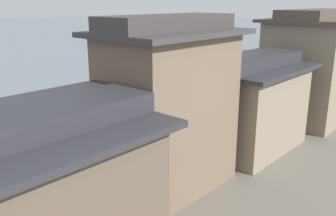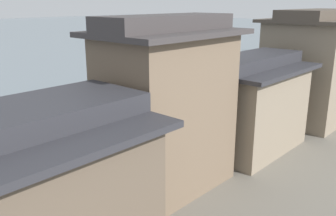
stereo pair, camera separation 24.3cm
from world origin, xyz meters
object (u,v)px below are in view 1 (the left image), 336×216
house_waterfront_nearest (46,191)px  house_waterfront_tall (250,103)px  house_waterfront_second (169,107)px  mooring_post_dock_mid (94,176)px  boat_moored_second (136,94)px  boat_midriver_upstream (309,84)px  stone_bridge (333,40)px  boat_moored_nearest (107,162)px  boat_moored_far (183,113)px  boat_midriver_drifting (190,84)px  house_waterfront_narrow (312,67)px  mooring_post_dock_far (183,140)px

house_waterfront_nearest → house_waterfront_tall: size_ratio=0.91×
house_waterfront_second → mooring_post_dock_mid: size_ratio=9.95×
house_waterfront_nearest → house_waterfront_tall: (-0.49, 14.81, -0.00)m
boat_moored_second → house_waterfront_second: bearing=-38.5°
boat_midriver_upstream → house_waterfront_second: 32.83m
stone_bridge → house_waterfront_tall: bearing=-76.9°
boat_moored_nearest → boat_moored_far: size_ratio=0.92×
boat_midriver_drifting → house_waterfront_tall: bearing=-41.1°
house_waterfront_second → stone_bridge: (-11.13, 56.81, -1.69)m
stone_bridge → house_waterfront_narrow: bearing=-73.6°
boat_moored_nearest → stone_bridge: size_ratio=0.18×
stone_bridge → mooring_post_dock_mid: bearing=-82.2°
boat_moored_nearest → house_waterfront_nearest: size_ratio=0.60×
boat_midriver_upstream → boat_moored_far: bearing=-100.3°
boat_moored_second → boat_midriver_upstream: size_ratio=1.01×
boat_moored_far → house_waterfront_tall: 10.88m
boat_moored_far → mooring_post_dock_far: 9.23m
mooring_post_dock_mid → stone_bridge: size_ratio=0.04×
boat_moored_nearest → boat_moored_far: boat_moored_nearest is taller
boat_midriver_upstream → mooring_post_dock_far: (2.21, -27.23, 0.95)m
boat_moored_nearest → house_waterfront_second: (5.71, -0.36, 4.88)m
boat_midriver_upstream → boat_midriver_drifting: bearing=-137.8°
boat_moored_nearest → stone_bridge: 56.80m
boat_moored_far → boat_midriver_upstream: bearing=79.7°
boat_midriver_upstream → mooring_post_dock_mid: mooring_post_dock_mid is taller
boat_moored_second → boat_moored_far: (8.15, -1.71, -0.08)m
boat_midriver_drifting → stone_bridge: (5.19, 34.81, 3.23)m
boat_moored_nearest → house_waterfront_second: 7.52m
boat_moored_second → boat_moored_far: bearing=-11.8°
house_waterfront_nearest → house_waterfront_second: bearing=96.7°
boat_moored_far → house_waterfront_narrow: (9.68, 4.39, 4.89)m
boat_moored_nearest → house_waterfront_second: size_ratio=0.50×
mooring_post_dock_far → stone_bridge: size_ratio=0.03×
boat_moored_nearest → stone_bridge: stone_bridge is taller
house_waterfront_narrow → mooring_post_dock_mid: bearing=-101.5°
boat_moored_far → house_waterfront_nearest: bearing=-63.1°
house_waterfront_second → house_waterfront_nearest: bearing=-83.3°
house_waterfront_second → mooring_post_dock_mid: house_waterfront_second is taller
house_waterfront_narrow → mooring_post_dock_mid: (-3.82, -18.80, -3.85)m
boat_midriver_upstream → stone_bridge: bearing=103.3°
boat_moored_far → boat_moored_nearest: bearing=-74.5°
mooring_post_dock_mid → stone_bridge: 59.95m
boat_moored_nearest → boat_midriver_upstream: boat_moored_nearest is taller
boat_midriver_drifting → stone_bridge: bearing=81.5°
house_waterfront_nearest → mooring_post_dock_far: 13.04m
house_waterfront_nearest → house_waterfront_narrow: house_waterfront_narrow is taller
boat_moored_nearest → mooring_post_dock_mid: 4.07m
house_waterfront_nearest → mooring_post_dock_mid: 6.71m
boat_midriver_upstream → house_waterfront_second: house_waterfront_second is taller
mooring_post_dock_far → house_waterfront_tall: bearing=37.8°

